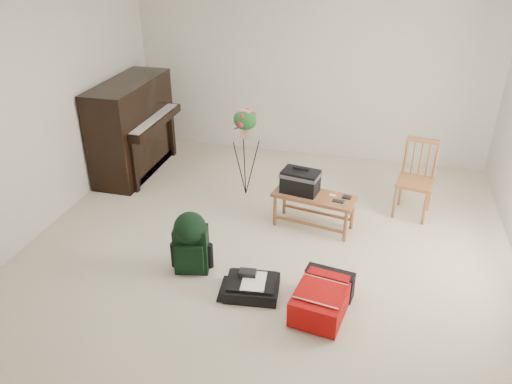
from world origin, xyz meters
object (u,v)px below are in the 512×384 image
(piano, at_px, (133,129))
(red_suitcase, at_px, (322,295))
(bench, at_px, (304,187))
(dining_chair, at_px, (415,180))
(green_backpack, at_px, (191,240))
(flower_stand, at_px, (245,153))
(black_duffel, at_px, (252,286))

(piano, bearing_deg, red_suitcase, -37.79)
(bench, bearing_deg, dining_chair, 36.33)
(dining_chair, height_order, green_backpack, dining_chair)
(green_backpack, xyz_separation_m, flower_stand, (0.08, 1.67, 0.21))
(dining_chair, xyz_separation_m, red_suitcase, (-0.79, -1.93, -0.30))
(red_suitcase, bearing_deg, black_duffel, -175.52)
(black_duffel, xyz_separation_m, flower_stand, (-0.58, 1.87, 0.48))
(bench, relative_size, green_backpack, 1.48)
(dining_chair, xyz_separation_m, green_backpack, (-2.10, -1.69, -0.09))
(red_suitcase, distance_m, green_backpack, 1.35)
(dining_chair, xyz_separation_m, flower_stand, (-2.02, -0.01, 0.12))
(dining_chair, xyz_separation_m, black_duffel, (-1.44, -1.88, -0.37))
(bench, height_order, flower_stand, flower_stand)
(piano, bearing_deg, black_duffel, -44.44)
(red_suitcase, distance_m, flower_stand, 2.32)
(red_suitcase, relative_size, flower_stand, 0.60)
(green_backpack, height_order, flower_stand, flower_stand)
(flower_stand, bearing_deg, black_duffel, -66.38)
(red_suitcase, relative_size, black_duffel, 1.31)
(red_suitcase, height_order, flower_stand, flower_stand)
(bench, height_order, red_suitcase, bench)
(red_suitcase, bearing_deg, piano, 151.10)
(dining_chair, distance_m, flower_stand, 2.02)
(piano, distance_m, dining_chair, 3.68)
(dining_chair, height_order, red_suitcase, dining_chair)
(green_backpack, bearing_deg, piano, 116.85)
(piano, bearing_deg, green_backpack, -51.76)
(piano, relative_size, green_backpack, 2.34)
(dining_chair, bearing_deg, red_suitcase, -100.90)
(piano, xyz_separation_m, flower_stand, (1.65, -0.31, -0.04))
(green_backpack, bearing_deg, flower_stand, 75.81)
(dining_chair, distance_m, black_duffel, 2.40)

